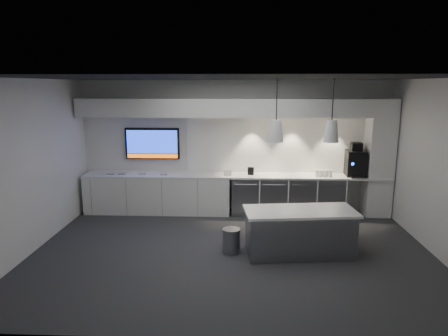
{
  "coord_description": "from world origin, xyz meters",
  "views": [
    {
      "loc": [
        0.13,
        -6.61,
        2.9
      ],
      "look_at": [
        -0.19,
        1.1,
        1.28
      ],
      "focal_mm": 32.0,
      "sensor_mm": 36.0,
      "label": 1
    }
  ],
  "objects_px": {
    "wall_tv": "(152,143)",
    "bin": "(231,241)",
    "island": "(299,232)",
    "coffee_machine": "(355,162)"
  },
  "relations": [
    {
      "from": "bin",
      "to": "coffee_machine",
      "type": "xyz_separation_m",
      "value": [
        2.71,
        2.24,
        0.99
      ]
    },
    {
      "from": "coffee_machine",
      "to": "island",
      "type": "bearing_deg",
      "value": -120.52
    },
    {
      "from": "wall_tv",
      "to": "bin",
      "type": "xyz_separation_m",
      "value": [
        1.89,
        -2.49,
        -1.34
      ]
    },
    {
      "from": "wall_tv",
      "to": "island",
      "type": "xyz_separation_m",
      "value": [
        3.07,
        -2.5,
        -1.16
      ]
    },
    {
      "from": "wall_tv",
      "to": "coffee_machine",
      "type": "bearing_deg",
      "value": -3.07
    },
    {
      "from": "wall_tv",
      "to": "bin",
      "type": "height_order",
      "value": "wall_tv"
    },
    {
      "from": "coffee_machine",
      "to": "wall_tv",
      "type": "bearing_deg",
      "value": -179.47
    },
    {
      "from": "island",
      "to": "wall_tv",
      "type": "bearing_deg",
      "value": 134.23
    },
    {
      "from": "wall_tv",
      "to": "bin",
      "type": "relative_size",
      "value": 2.89
    },
    {
      "from": "bin",
      "to": "wall_tv",
      "type": "bearing_deg",
      "value": 127.21
    }
  ]
}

